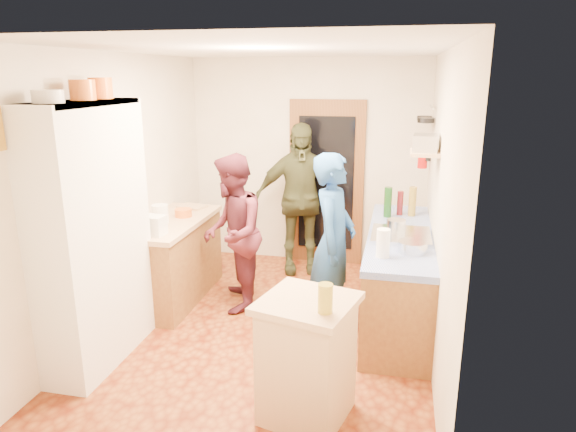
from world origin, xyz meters
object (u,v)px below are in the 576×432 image
(person_left, at_px, (235,232))
(right_counter_base, at_px, (398,279))
(island_base, at_px, (307,362))
(person_back, at_px, (300,199))
(hutch_body, at_px, (93,236))
(person_hob, at_px, (336,243))

(person_left, bearing_deg, right_counter_base, 76.98)
(right_counter_base, distance_m, island_base, 1.84)
(island_base, distance_m, person_back, 2.91)
(right_counter_base, height_order, person_left, person_left)
(island_base, bearing_deg, person_left, 122.40)
(right_counter_base, xyz_separation_m, person_back, (-1.21, 1.07, 0.51))
(hutch_body, bearing_deg, right_counter_base, 27.47)
(right_counter_base, height_order, island_base, island_base)
(right_counter_base, bearing_deg, person_back, 138.51)
(island_base, distance_m, person_hob, 1.47)
(person_left, relative_size, person_back, 0.88)
(person_left, height_order, person_back, person_back)
(hutch_body, xyz_separation_m, island_base, (1.88, -0.44, -0.67))
(hutch_body, distance_m, person_hob, 2.16)
(person_hob, distance_m, person_back, 1.53)
(hutch_body, height_order, person_hob, hutch_body)
(person_hob, relative_size, person_back, 0.92)
(person_back, bearing_deg, person_hob, -83.28)
(hutch_body, relative_size, person_left, 1.34)
(right_counter_base, relative_size, person_back, 1.19)
(right_counter_base, height_order, person_back, person_back)
(right_counter_base, distance_m, person_back, 1.69)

